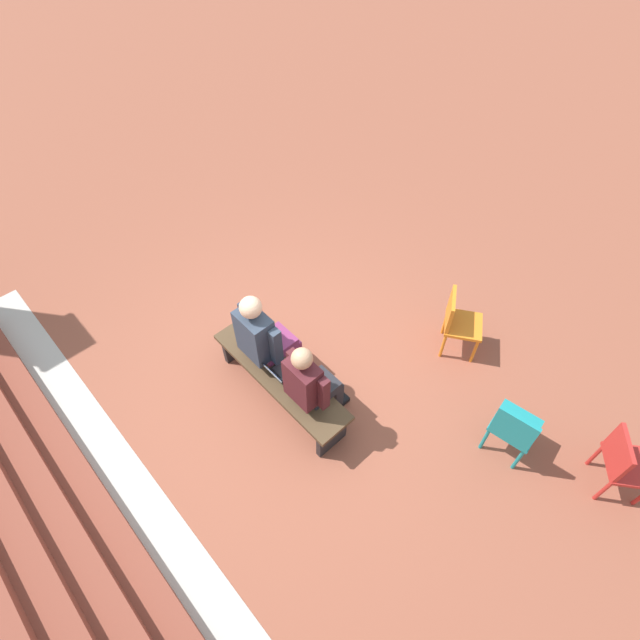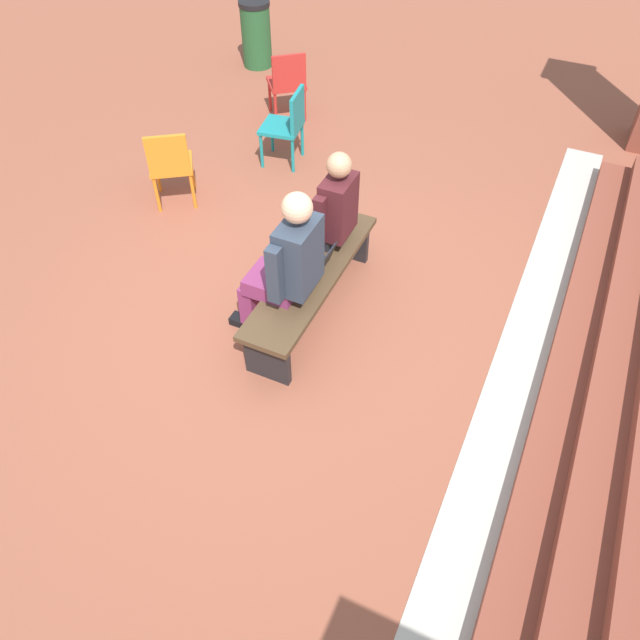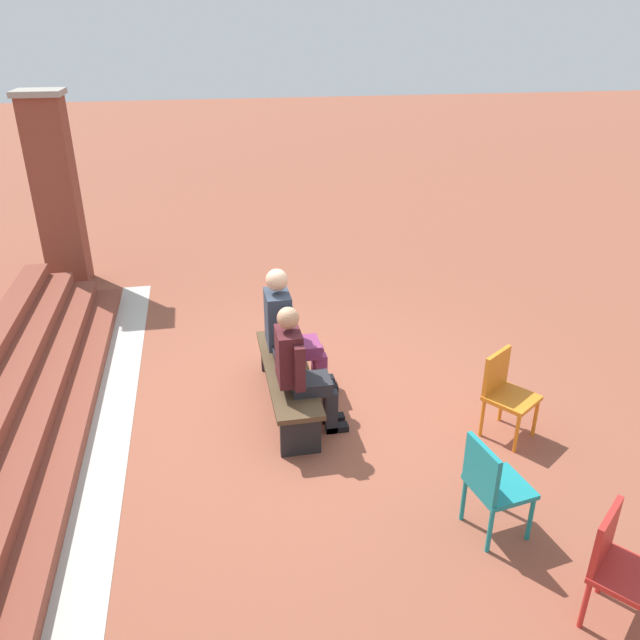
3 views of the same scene
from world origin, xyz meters
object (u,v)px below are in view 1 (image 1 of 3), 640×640
bench (280,379)px  laptop (281,375)px  plastic_chair_far_left (623,462)px  plastic_chair_near_bench_right (458,320)px  person_student (311,382)px  person_adult (265,337)px  plastic_chair_foreground (514,428)px

bench → laptop: bearing=165.3°
plastic_chair_far_left → plastic_chair_near_bench_right: (2.09, -0.24, 0.00)m
person_student → plastic_chair_near_bench_right: 1.94m
person_adult → plastic_chair_near_bench_right: person_adult is taller
person_student → plastic_chair_far_left: 2.99m
plastic_chair_near_bench_right → plastic_chair_foreground: 1.39m
person_student → plastic_chair_near_bench_right: person_student is taller
plastic_chair_far_left → plastic_chair_foreground: 0.99m
plastic_chair_near_bench_right → plastic_chair_foreground: bearing=150.0°
person_adult → bench: bearing=166.8°
person_student → bench: bearing=8.7°
laptop → plastic_chair_far_left: plastic_chair_far_left is taller
laptop → person_student: bearing=-168.5°
plastic_chair_near_bench_right → person_adult: bearing=58.7°
bench → person_adult: bearing=-13.2°
plastic_chair_foreground → plastic_chair_far_left: bearing=-152.9°
laptop → plastic_chair_foreground: size_ratio=0.38×
person_student → laptop: size_ratio=4.12×
person_student → plastic_chair_near_bench_right: size_ratio=1.57×
bench → person_student: (-0.43, -0.07, 0.35)m
person_adult → plastic_chair_far_left: size_ratio=1.68×
person_adult → plastic_chair_foreground: 2.64m
person_student → plastic_chair_foreground: person_student is taller
person_student → person_adult: size_ratio=0.94×
plastic_chair_far_left → person_student: bearing=33.3°
person_student → laptop: person_student is taller
person_adult → plastic_chair_near_bench_right: size_ratio=1.68×
laptop → bench: bearing=-14.7°
plastic_chair_foreground → person_student: bearing=36.3°
person_adult → laptop: person_adult is taller
bench → plastic_chair_near_bench_right: size_ratio=2.14×
bench → person_adult: size_ratio=1.28×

